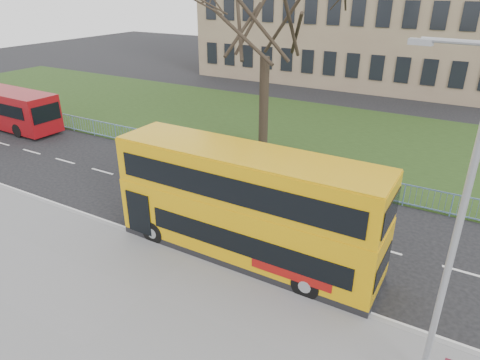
# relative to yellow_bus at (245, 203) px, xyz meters

# --- Properties ---
(ground) EXTENTS (120.00, 120.00, 0.00)m
(ground) POSITION_rel_yellow_bus_xyz_m (-1.66, 0.51, -2.22)
(ground) COLOR black
(ground) RESTS_ON ground
(pavement) EXTENTS (80.00, 10.50, 0.12)m
(pavement) POSITION_rel_yellow_bus_xyz_m (-1.66, -6.24, -2.16)
(pavement) COLOR slate
(pavement) RESTS_ON ground
(kerb) EXTENTS (80.00, 0.20, 0.14)m
(kerb) POSITION_rel_yellow_bus_xyz_m (-1.66, -1.04, -2.15)
(kerb) COLOR gray
(kerb) RESTS_ON ground
(grass_verge) EXTENTS (80.00, 15.40, 0.08)m
(grass_verge) POSITION_rel_yellow_bus_xyz_m (-1.66, 14.81, -2.18)
(grass_verge) COLOR #213714
(grass_verge) RESTS_ON ground
(guard_railing) EXTENTS (40.00, 0.12, 1.10)m
(guard_railing) POSITION_rel_yellow_bus_xyz_m (-1.66, 7.11, -1.67)
(guard_railing) COLOR #668CB6
(guard_railing) RESTS_ON ground
(bare_tree) EXTENTS (9.17, 9.17, 13.09)m
(bare_tree) POSITION_rel_yellow_bus_xyz_m (-4.66, 10.51, 4.41)
(bare_tree) COLOR black
(bare_tree) RESTS_ON grass_verge
(civic_building) EXTENTS (30.00, 15.00, 14.00)m
(civic_building) POSITION_rel_yellow_bus_xyz_m (-6.66, 35.51, 4.78)
(civic_building) COLOR #836A53
(civic_building) RESTS_ON ground
(yellow_bus) EXTENTS (9.88, 2.45, 4.13)m
(yellow_bus) POSITION_rel_yellow_bus_xyz_m (0.00, 0.00, 0.00)
(yellow_bus) COLOR #D59B08
(yellow_bus) RESTS_ON ground
(red_bus) EXTENTS (10.20, 2.59, 2.68)m
(red_bus) POSITION_rel_yellow_bus_xyz_m (-22.96, 5.48, -0.79)
(red_bus) COLOR maroon
(red_bus) RESTS_ON ground
(street_lamp) EXTENTS (1.75, 0.39, 8.27)m
(street_lamp) POSITION_rel_yellow_bus_xyz_m (6.58, -2.46, 2.44)
(street_lamp) COLOR #979A9F
(street_lamp) RESTS_ON pavement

